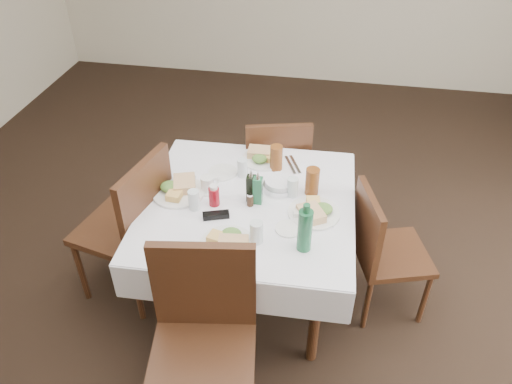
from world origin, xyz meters
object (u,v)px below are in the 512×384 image
oil_cruet_green (258,189)px  oil_cruet_dark (251,187)px  water_s (256,232)px  water_e (293,187)px  chair_north (276,167)px  green_bottle (305,230)px  chair_west (134,222)px  water_n (243,168)px  water_w (194,200)px  bread_basket (279,185)px  chair_south (203,332)px  ketchup_bottle (214,196)px  dining_table (249,214)px  chair_east (380,246)px  coffee_mug (208,184)px

oil_cruet_green → oil_cruet_dark: bearing=159.7°
water_s → water_e: size_ratio=1.07×
chair_north → green_bottle: green_bottle is taller
chair_west → oil_cruet_dark: chair_west is taller
water_n → water_e: (0.32, -0.14, 0.00)m
chair_west → water_w: (0.39, -0.02, 0.24)m
bread_basket → chair_north: bearing=99.6°
bread_basket → chair_south: bearing=-103.3°
water_s → bread_basket: size_ratio=0.65×
water_w → bread_basket: size_ratio=0.61×
chair_west → water_s: bearing=-16.1°
bread_basket → oil_cruet_green: (-0.10, -0.15, 0.06)m
oil_cruet_green → ketchup_bottle: oil_cruet_green is taller
chair_south → bread_basket: bearing=76.7°
water_s → bread_basket: water_s is taller
dining_table → oil_cruet_dark: oil_cruet_dark is taller
chair_east → oil_cruet_green: 0.80m
water_w → green_bottle: size_ratio=0.42×
dining_table → water_w: water_w is taller
water_s → water_w: bearing=152.3°
coffee_mug → water_s: bearing=-46.9°
water_s → bread_basket: (0.05, 0.46, -0.03)m
chair_south → green_bottle: green_bottle is taller
chair_east → chair_north: bearing=137.3°
water_n → water_w: (-0.20, -0.35, 0.00)m
water_s → oil_cruet_green: 0.32m
oil_cruet_dark → bread_basket: bearing=42.7°
green_bottle → chair_west: bearing=167.2°
bread_basket → ketchup_bottle: 0.40m
chair_south → green_bottle: size_ratio=3.66×
oil_cruet_dark → coffee_mug: oil_cruet_dark is taller
chair_east → oil_cruet_green: (-0.72, -0.05, 0.36)m
green_bottle → chair_south: bearing=-132.0°
ketchup_bottle → water_n: bearing=71.7°
dining_table → chair_south: chair_south is taller
water_s → oil_cruet_dark: size_ratio=0.61×
bread_basket → water_n: bearing=158.9°
dining_table → green_bottle: (0.34, -0.32, 0.21)m
bread_basket → oil_cruet_dark: 0.20m
chair_south → water_s: 0.55m
water_s → bread_basket: bearing=83.7°
water_n → water_e: 0.35m
chair_north → water_n: chair_north is taller
chair_north → water_s: 1.07m
water_n → green_bottle: size_ratio=0.41×
dining_table → water_n: water_n is taller
chair_east → green_bottle: (-0.42, -0.38, 0.39)m
chair_east → coffee_mug: chair_east is taller
chair_west → oil_cruet_green: chair_west is taller
water_w → ketchup_bottle: ketchup_bottle is taller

